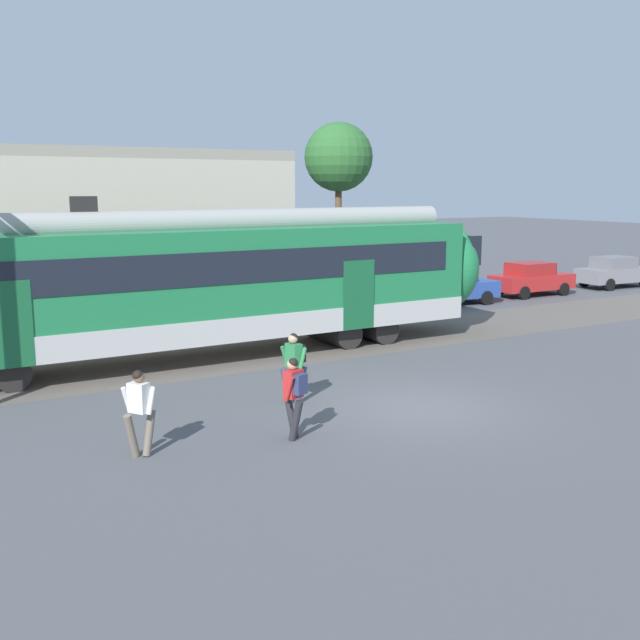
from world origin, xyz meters
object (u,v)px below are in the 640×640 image
object	(u,v)px
parked_car_red	(531,279)
parked_car_blue	(451,286)
pedestrian_green	(294,361)
pedestrian_red	(294,391)
parked_car_grey	(615,272)
pedestrian_white	(139,407)

from	to	relation	value
parked_car_red	parked_car_blue	bearing A→B (deg)	-177.76
pedestrian_green	parked_car_blue	distance (m)	16.04
pedestrian_red	parked_car_blue	world-z (taller)	pedestrian_red
parked_car_grey	pedestrian_red	bearing A→B (deg)	-154.01
parked_car_blue	parked_car_grey	size ratio (longest dim) A/B	1.01
pedestrian_green	parked_car_grey	distance (m)	25.39
pedestrian_red	parked_car_grey	distance (m)	27.42
parked_car_red	parked_car_grey	xyz separation A→B (m)	(5.68, -0.07, 0.00)
pedestrian_red	parked_car_blue	size ratio (longest dim) A/B	0.41
parked_car_blue	parked_car_red	world-z (taller)	same
pedestrian_white	parked_car_red	xyz separation A→B (m)	(21.90, 11.49, -0.18)
pedestrian_green	parked_car_blue	size ratio (longest dim) A/B	0.41
pedestrian_red	parked_car_blue	xyz separation A→B (m)	(14.03, 11.89, -0.21)
parked_car_blue	parked_car_grey	bearing A→B (deg)	0.67
pedestrian_red	parked_car_red	distance (m)	22.49
pedestrian_white	parked_car_red	bearing A→B (deg)	27.68
pedestrian_red	parked_car_red	size ratio (longest dim) A/B	0.41
pedestrian_white	parked_car_red	world-z (taller)	pedestrian_white
pedestrian_green	parked_car_blue	xyz separation A→B (m)	(12.82, 9.65, -0.21)
pedestrian_white	pedestrian_green	world-z (taller)	same
pedestrian_white	pedestrian_red	bearing A→B (deg)	-11.43
pedestrian_white	parked_car_blue	xyz separation A→B (m)	(16.97, 11.30, -0.18)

